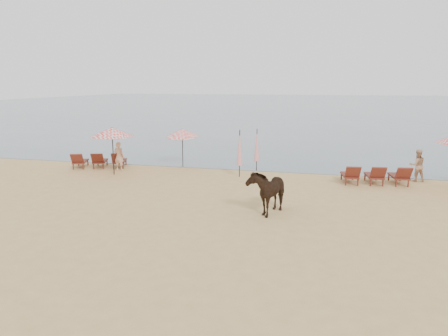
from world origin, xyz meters
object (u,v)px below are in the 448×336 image
object	(u,v)px
umbrella_open_left_b	(182,133)
cow	(268,190)
umbrella_closed_right	(257,145)
lounger_cluster_right	(375,175)
beachgoer_right_a	(417,165)
umbrella_open_left_a	(112,132)
beachgoer_left	(119,156)
lounger_cluster_left	(99,160)
umbrella_closed_left	(240,148)

from	to	relation	value
umbrella_open_left_b	cow	distance (m)	9.10
umbrella_closed_right	cow	xyz separation A→B (m)	(1.66, -7.09, -0.54)
lounger_cluster_right	umbrella_closed_right	size ratio (longest dim) A/B	1.38
umbrella_open_left_b	beachgoer_right_a	distance (m)	11.59
lounger_cluster_right	umbrella_open_left_a	bearing A→B (deg)	176.34
beachgoer_left	cow	bearing A→B (deg)	150.36
lounger_cluster_left	umbrella_open_left_b	size ratio (longest dim) A/B	1.42
umbrella_open_left_a	umbrella_closed_right	xyz separation A→B (m)	(6.63, 2.68, -0.77)
umbrella_closed_right	beachgoer_right_a	bearing A→B (deg)	-4.11
lounger_cluster_right	umbrella_open_left_a	xyz separation A→B (m)	(-12.28, -1.02, 1.68)
umbrella_open_left_a	beachgoer_right_a	xyz separation A→B (m)	(14.17, 2.13, -1.36)
umbrella_open_left_a	cow	size ratio (longest dim) A/B	1.25
umbrella_closed_right	beachgoer_right_a	size ratio (longest dim) A/B	1.45
umbrella_open_left_a	beachgoer_left	xyz separation A→B (m)	(-0.27, 1.09, -1.37)
lounger_cluster_left	umbrella_open_left_a	distance (m)	2.70
umbrella_closed_right	beachgoer_left	distance (m)	7.11
beachgoer_left	beachgoer_right_a	bearing A→B (deg)	-172.76
umbrella_open_left_b	beachgoer_right_a	bearing A→B (deg)	7.15
umbrella_open_left_a	umbrella_closed_right	world-z (taller)	umbrella_open_left_a
umbrella_open_left_b	lounger_cluster_right	bearing A→B (deg)	0.11
umbrella_open_left_b	umbrella_closed_right	xyz separation A→B (m)	(3.99, 0.04, -0.52)
lounger_cluster_left	beachgoer_left	distance (m)	1.39
umbrella_closed_right	beachgoer_left	world-z (taller)	umbrella_closed_right
lounger_cluster_left	cow	bearing A→B (deg)	-49.79
beachgoer_left	umbrella_open_left_a	bearing A→B (deg)	107.26
umbrella_closed_right	beachgoer_left	xyz separation A→B (m)	(-6.90, -1.59, -0.59)
lounger_cluster_left	beachgoer_right_a	bearing A→B (deg)	-16.64
lounger_cluster_left	beachgoer_left	world-z (taller)	beachgoer_left
lounger_cluster_left	cow	size ratio (longest dim) A/B	1.62
beachgoer_left	beachgoer_right_a	distance (m)	14.48
umbrella_closed_left	umbrella_open_left_b	bearing A→B (deg)	155.87
lounger_cluster_left	lounger_cluster_right	world-z (taller)	lounger_cluster_right
umbrella_closed_right	lounger_cluster_left	bearing A→B (deg)	-171.05
lounger_cluster_right	umbrella_closed_left	distance (m)	6.27
cow	umbrella_open_left_b	bearing A→B (deg)	143.49
beachgoer_right_a	lounger_cluster_right	bearing A→B (deg)	17.81
beachgoer_right_a	umbrella_closed_right	bearing A→B (deg)	-16.83
umbrella_closed_left	beachgoer_right_a	bearing A→B (deg)	7.30
umbrella_open_left_b	umbrella_closed_left	world-z (taller)	umbrella_closed_left
umbrella_open_left_b	umbrella_open_left_a	bearing A→B (deg)	-125.39
lounger_cluster_right	umbrella_open_left_b	bearing A→B (deg)	162.05
lounger_cluster_left	beachgoer_left	bearing A→B (deg)	-32.01
umbrella_closed_right	beachgoer_right_a	world-z (taller)	umbrella_closed_right
umbrella_closed_left	beachgoer_left	world-z (taller)	umbrella_closed_left
umbrella_open_left_b	umbrella_closed_left	bearing A→B (deg)	-14.47
umbrella_closed_left	cow	distance (m)	5.97
lounger_cluster_left	beachgoer_right_a	world-z (taller)	beachgoer_right_a
umbrella_open_left_b	beachgoer_left	xyz separation A→B (m)	(-2.92, -1.55, -1.11)
lounger_cluster_left	umbrella_open_left_a	bearing A→B (deg)	-60.42
umbrella_open_left_a	umbrella_open_left_b	bearing A→B (deg)	45.41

